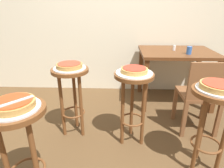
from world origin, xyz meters
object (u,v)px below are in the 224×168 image
Objects in this scene: pizza_middle at (219,86)px; cup_near_edge at (189,50)px; serving_plate_middle at (218,89)px; stool_rear at (71,87)px; stool_leftside at (133,93)px; stool_foreground at (20,136)px; serving_plate_foreground at (14,108)px; pizza_server_knife at (16,102)px; serving_plate_rear at (70,68)px; pizza_foreground at (13,104)px; wooden_chair at (201,94)px; serving_plate_leftside at (134,73)px; stool_middle at (213,113)px; pizza_leftside at (134,70)px; pizza_rear at (69,65)px; condiment_shaker at (174,48)px; dining_table at (176,59)px.

cup_near_edge is (0.13, 1.11, 0.03)m from pizza_middle.
serving_plate_middle reaches higher than stool_rear.
stool_foreground is at bearing -138.66° from stool_leftside.
stool_leftside is (0.79, 0.70, -0.21)m from serving_plate_foreground.
pizza_server_knife is at bearing -165.26° from pizza_middle.
serving_plate_rear is 1.49× the size of pizza_server_knife.
pizza_foreground is at bearing 0.00° from stool_foreground.
stool_rear is 1.39m from wooden_chair.
serving_plate_middle is 0.65m from wooden_chair.
serving_plate_leftside reaches higher than stool_foreground.
stool_rear is at bearing 159.11° from stool_middle.
pizza_leftside reaches higher than serving_plate_middle.
cup_near_edge is 2.10m from pizza_server_knife.
stool_rear is (-1.25, 0.48, -0.21)m from serving_plate_middle.
serving_plate_middle is 0.38× the size of wooden_chair.
pizza_rear is 3.63× the size of condiment_shaker.
wooden_chair is (1.38, 0.08, -0.09)m from stool_rear.
condiment_shaker is (1.25, 0.85, 0.04)m from serving_plate_rear.
pizza_server_knife is (-0.12, -0.84, 0.03)m from pizza_rear.
pizza_middle is 2.78× the size of cup_near_edge.
stool_leftside is at bearing -10.87° from pizza_rear.
pizza_middle reaches higher than stool_middle.
stool_middle and stool_leftside have the same top height.
pizza_middle is 0.75m from stool_leftside.
condiment_shaker is (1.40, 1.67, 0.01)m from pizza_foreground.
cup_near_edge is (1.39, 0.63, 0.03)m from pizza_rear.
pizza_foreground is 0.76× the size of serving_plate_leftside.
serving_plate_middle is at bearing -20.89° from stool_rear.
pizza_rear reaches higher than dining_table.
stool_middle is at bearing 13.67° from serving_plate_foreground.
pizza_leftside is at bearing 149.85° from serving_plate_middle.
pizza_server_knife is at bearing -136.75° from stool_leftside.
serving_plate_middle is at bearing -20.89° from pizza_rear.
pizza_rear is 1.51m from condiment_shaker.
pizza_leftside is 0.33× the size of stool_rear.
serving_plate_middle is at bearing 13.67° from serving_plate_foreground.
pizza_rear is at bearing -147.56° from dining_table.
pizza_rear is at bearing 159.11° from pizza_middle.
pizza_middle reaches higher than stool_rear.
serving_plate_rear is at bearing 90.00° from pizza_rear.
stool_rear is (0.15, 0.82, -0.24)m from pizza_foreground.
cup_near_edge is at bearing 83.11° from serving_plate_middle.
pizza_middle is at bearing -20.89° from stool_rear.
serving_plate_middle is at bearing 13.67° from stool_foreground.
stool_middle and stool_rear have the same top height.
pizza_server_knife is at bearing -136.75° from pizza_leftside.
pizza_leftside is 0.30× the size of wooden_chair.
serving_plate_foreground is at bearing -100.33° from pizza_rear.
wooden_chair reaches higher than pizza_foreground.
serving_plate_rear is 0.85m from pizza_server_knife.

